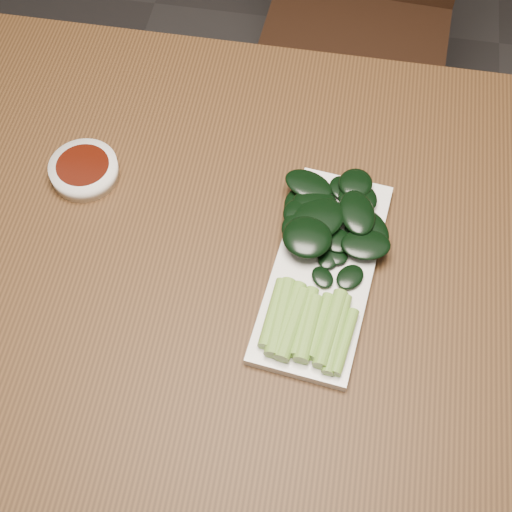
# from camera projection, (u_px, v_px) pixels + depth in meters

# --- Properties ---
(ground) EXTENTS (6.00, 6.00, 0.00)m
(ground) POSITION_uv_depth(u_px,v_px,m) (253.00, 425.00, 1.61)
(ground) COLOR #2B2828
(ground) RESTS_ON ground
(table) EXTENTS (1.40, 0.80, 0.75)m
(table) POSITION_uv_depth(u_px,v_px,m) (252.00, 280.00, 1.03)
(table) COLOR #3E2611
(table) RESTS_ON ground
(chair_far) EXTENTS (0.44, 0.44, 0.89)m
(chair_far) POSITION_uv_depth(u_px,v_px,m) (359.00, 12.00, 1.59)
(chair_far) COLOR black
(chair_far) RESTS_ON ground
(sauce_bowl) EXTENTS (0.10, 0.10, 0.03)m
(sauce_bowl) POSITION_uv_depth(u_px,v_px,m) (84.00, 170.00, 1.02)
(sauce_bowl) COLOR white
(sauce_bowl) RESTS_ON table
(serving_plate) EXTENTS (0.16, 0.32, 0.01)m
(serving_plate) POSITION_uv_depth(u_px,v_px,m) (323.00, 270.00, 0.94)
(serving_plate) COLOR white
(serving_plate) RESTS_ON table
(gai_lan) EXTENTS (0.17, 0.31, 0.03)m
(gai_lan) POSITION_uv_depth(u_px,v_px,m) (319.00, 253.00, 0.93)
(gai_lan) COLOR olive
(gai_lan) RESTS_ON serving_plate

